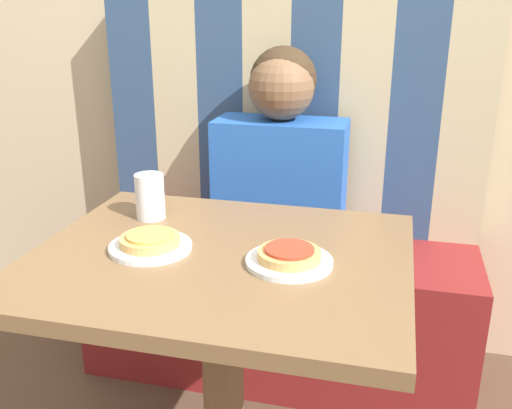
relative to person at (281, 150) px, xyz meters
name	(u,v)px	position (x,y,z in m)	size (l,w,h in m)	color
booth_seat	(278,305)	(0.00, 0.00, -0.57)	(1.33, 0.46, 0.49)	maroon
booth_backrest	(292,118)	(0.00, 0.18, 0.07)	(1.33, 0.09, 0.79)	navy
dining_table	(221,297)	(0.00, -0.66, -0.19)	(0.84, 0.70, 0.74)	brown
person	(281,150)	(0.00, 0.00, 0.00)	(0.42, 0.24, 0.65)	#2356B2
plate_left	(151,247)	(-0.16, -0.68, -0.07)	(0.19, 0.19, 0.01)	white
plate_right	(289,262)	(0.16, -0.68, -0.07)	(0.19, 0.19, 0.01)	white
pizza_left	(150,240)	(-0.16, -0.68, -0.05)	(0.14, 0.14, 0.03)	tan
pizza_right	(289,254)	(0.16, -0.68, -0.05)	(0.14, 0.14, 0.03)	tan
drinking_cup	(150,196)	(-0.24, -0.49, -0.02)	(0.07, 0.07, 0.12)	silver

